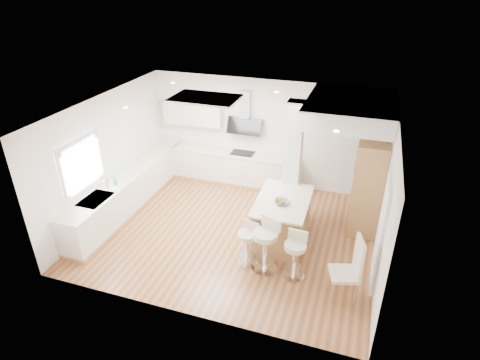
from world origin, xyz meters
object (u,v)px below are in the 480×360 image
at_px(peninsula, 282,219).
at_px(dining_chair, 351,267).
at_px(bar_stool_c, 295,253).
at_px(bar_stool_b, 266,243).
at_px(bar_stool_a, 248,241).

bearing_deg(peninsula, dining_chair, -42.03).
bearing_deg(bar_stool_c, dining_chair, -9.39).
bearing_deg(peninsula, bar_stool_c, -66.53).
bearing_deg(peninsula, bar_stool_b, -95.07).
xyz_separation_m(peninsula, bar_stool_b, (-0.07, -1.04, 0.12)).
relative_size(bar_stool_c, dining_chair, 0.77).
height_order(bar_stool_a, dining_chair, dining_chair).
bearing_deg(bar_stool_c, bar_stool_a, 176.60).
height_order(peninsula, bar_stool_b, bar_stool_b).
distance_m(bar_stool_a, bar_stool_c, 0.95).
bearing_deg(bar_stool_c, peninsula, 117.99).
relative_size(bar_stool_b, dining_chair, 0.89).
distance_m(bar_stool_a, dining_chair, 1.99).
bearing_deg(dining_chair, bar_stool_b, 153.98).
relative_size(peninsula, dining_chair, 1.33).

